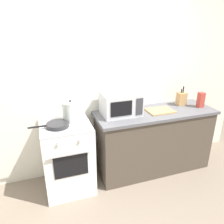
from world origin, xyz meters
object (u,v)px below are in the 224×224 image
frying_pan (57,125)px  stove (68,157)px  stock_pot (71,111)px  pasta_box (201,100)px  knife_block (181,99)px  microwave (121,104)px  cutting_board (160,111)px

frying_pan → stove: bearing=28.4°
stock_pot → pasta_box: bearing=-3.0°
stove → knife_block: 1.83m
frying_pan → knife_block: knife_block is taller
frying_pan → pasta_box: size_ratio=2.10×
microwave → stock_pot: bearing=-179.2°
knife_block → pasta_box: bearing=-39.5°
frying_pan → pasta_box: pasta_box is taller
stove → microwave: bearing=6.0°
microwave → cutting_board: (0.56, -0.08, -0.14)m
stock_pot → cutting_board: size_ratio=0.82×
stove → pasta_box: (1.95, -0.03, 0.57)m
frying_pan → cutting_board: 1.40m
cutting_board → knife_block: 0.47m
stove → knife_block: bearing=4.6°
frying_pan → knife_block: 1.85m
frying_pan → knife_block: (1.84, 0.19, 0.07)m
frying_pan → microwave: 0.86m
knife_block → frying_pan: bearing=-174.0°
microwave → knife_block: 1.00m
stock_pot → frying_pan: stock_pot is taller
stove → cutting_board: size_ratio=2.56×
knife_block → cutting_board: bearing=-162.2°
frying_pan → knife_block: bearing=6.0°
stove → microwave: size_ratio=1.84×
microwave → cutting_board: 0.58m
microwave → knife_block: bearing=3.6°
stock_pot → stove: bearing=-142.6°
stock_pot → pasta_box: 1.86m
microwave → frying_pan: bearing=-171.2°
frying_pan → pasta_box: (2.04, 0.02, 0.08)m
frying_pan → microwave: (0.84, 0.13, 0.12)m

